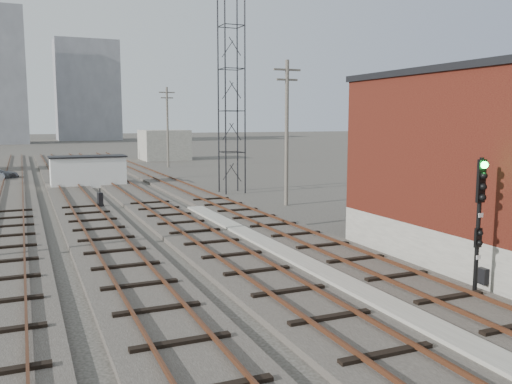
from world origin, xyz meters
TOP-DOWN VIEW (x-y plane):
  - ground at (0.00, 60.00)m, footprint 320.00×320.00m
  - track_right at (2.50, 39.00)m, footprint 3.20×90.00m
  - track_mid_right at (-1.50, 39.00)m, footprint 3.20×90.00m
  - track_mid_left at (-5.50, 39.00)m, footprint 3.20×90.00m
  - track_left at (-9.50, 39.00)m, footprint 3.20×90.00m
  - platform_curb at (0.50, 14.00)m, footprint 0.90×28.00m
  - brick_building at (7.50, 12.00)m, footprint 6.54×12.20m
  - lattice_tower at (5.50, 35.00)m, footprint 1.60×1.60m
  - utility_pole_right_a at (6.50, 28.00)m, footprint 1.80×0.24m
  - utility_pole_right_b at (6.50, 58.00)m, footprint 1.80×0.24m
  - apartment_right at (8.00, 150.00)m, footprint 16.00×12.00m
  - shed_right at (9.00, 70.00)m, footprint 6.00×6.00m
  - signal_mast at (3.70, 9.59)m, footprint 0.40×0.42m
  - switch_stand at (-4.51, 30.93)m, footprint 0.34×0.34m
  - site_trailer at (-3.88, 42.96)m, footprint 5.94×2.61m

SIDE VIEW (x-z plane):
  - ground at x=0.00m, z-range 0.00..0.00m
  - track_right at x=2.50m, z-range -0.09..0.30m
  - track_mid_right at x=-1.50m, z-range -0.09..0.30m
  - track_mid_left at x=-5.50m, z-range -0.09..0.30m
  - track_left at x=-9.50m, z-range -0.09..0.30m
  - platform_curb at x=0.50m, z-range 0.00..0.26m
  - switch_stand at x=-4.51m, z-range -0.03..1.17m
  - site_trailer at x=-3.88m, z-range 0.01..2.51m
  - shed_right at x=9.00m, z-range 0.00..4.00m
  - signal_mast at x=3.70m, z-range 0.40..4.67m
  - brick_building at x=7.50m, z-range 0.02..7.24m
  - utility_pole_right_a at x=6.50m, z-range 0.30..9.30m
  - utility_pole_right_b at x=6.50m, z-range 0.30..9.30m
  - lattice_tower at x=5.50m, z-range 0.00..15.00m
  - apartment_right at x=8.00m, z-range 0.00..26.00m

